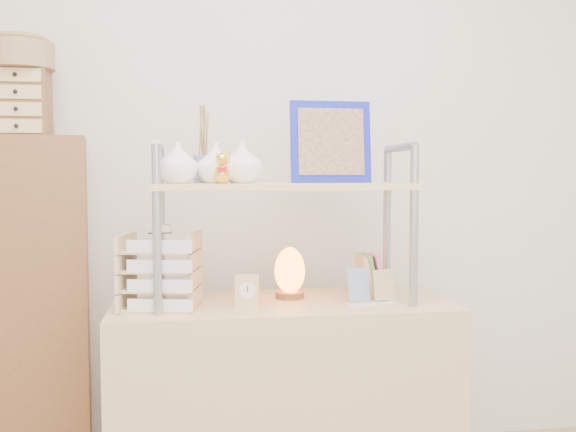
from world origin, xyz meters
The scene contains 9 objects.
desk centered at (0.00, 1.20, 0.38)m, with size 1.20×0.50×0.75m, color tan.
cabinet centered at (-0.95, 1.57, 0.68)m, with size 0.45×0.24×1.35m, color brown.
hutch centered at (-0.07, 1.21, 1.19)m, with size 0.90×0.34×0.72m.
letter_tray centered at (-0.42, 1.16, 0.86)m, with size 0.27×0.26×0.28m.
salt_lamp centered at (0.03, 1.27, 0.85)m, with size 0.12×0.12×0.19m.
desk_clock centered at (-0.14, 1.12, 0.81)m, with size 0.08×0.05×0.11m.
postcard_stand centered at (0.30, 1.12, 0.79)m, with size 0.18×0.10×0.13m.
drawer_chest centered at (-0.95, 1.55, 1.48)m, with size 0.20×0.16×0.25m.
woven_basket centered at (-0.95, 1.55, 1.65)m, with size 0.25×0.25×0.10m, color olive.
Camera 1 is at (-0.33, -1.04, 1.21)m, focal length 40.00 mm.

